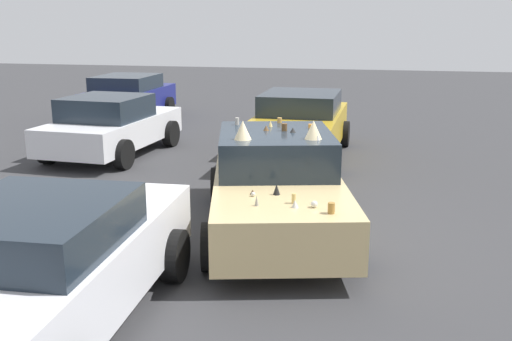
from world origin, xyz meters
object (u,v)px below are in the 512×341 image
parked_sedan_row_back_far (125,98)px  parked_sedan_near_right (111,125)px  parked_sedan_near_left (47,265)px  art_car_decorated (276,183)px  parked_sedan_behind_right (299,125)px

parked_sedan_row_back_far → parked_sedan_near_right: bearing=19.7°
parked_sedan_near_left → parked_sedan_row_back_far: 12.91m
art_car_decorated → parked_sedan_row_back_far: size_ratio=1.11×
art_car_decorated → parked_sedan_row_back_far: art_car_decorated is taller
parked_sedan_near_left → parked_sedan_row_back_far: bearing=18.3°
parked_sedan_near_left → parked_sedan_near_right: bearing=18.6°
art_car_decorated → parked_sedan_row_back_far: (8.63, 6.32, -0.01)m
parked_sedan_row_back_far → art_car_decorated: bearing=35.2°
art_car_decorated → parked_sedan_behind_right: (4.93, 0.39, 0.01)m
art_car_decorated → parked_sedan_near_left: (-3.41, 1.64, -0.01)m
parked_sedan_near_right → parked_sedan_row_back_far: (4.49, 1.70, 0.02)m
art_car_decorated → parked_sedan_row_back_far: 10.69m
art_car_decorated → parked_sedan_row_back_far: bearing=-158.1°
parked_sedan_row_back_far → parked_sedan_behind_right: size_ratio=0.96×
art_car_decorated → parked_sedan_behind_right: bearing=170.3°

